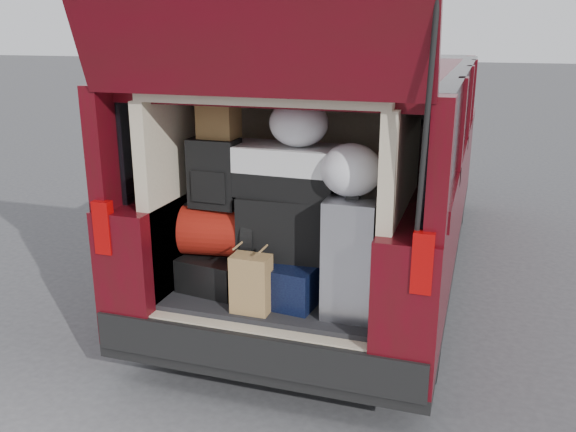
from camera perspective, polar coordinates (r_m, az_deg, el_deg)
name	(u,v)px	position (r m, az deg, el deg)	size (l,w,h in m)	color
ground	(273,385)	(3.82, -1.40, -15.52)	(80.00, 80.00, 0.00)	#3D3D40
minivan	(345,172)	(5.14, 5.38, 4.08)	(1.90, 5.35, 2.77)	black
load_floor	(287,324)	(3.91, -0.08, -10.06)	(1.24, 1.05, 0.55)	black
black_hardshell	(223,267)	(3.79, -6.09, -4.79)	(0.37, 0.51, 0.20)	black
navy_hardshell	(288,275)	(3.62, 0.05, -5.52)	(0.44, 0.54, 0.24)	black
silver_roller	(354,253)	(3.38, 6.16, -3.43)	(0.27, 0.44, 0.66)	white
kraft_bag	(251,284)	(3.39, -3.47, -6.35)	(0.21, 0.14, 0.33)	#9B7146
red_duffel	(221,231)	(3.67, -6.26, -1.39)	(0.46, 0.30, 0.30)	maroon
black_soft_case	(285,226)	(3.54, -0.33, -0.91)	(0.50, 0.30, 0.36)	black
backpack	(215,173)	(3.57, -6.89, 3.99)	(0.28, 0.17, 0.40)	black
twotone_duffel	(285,170)	(3.48, -0.26, 4.31)	(0.63, 0.33, 0.28)	silver
grocery_sack_lower	(219,121)	(3.54, -6.50, 8.82)	(0.21, 0.17, 0.19)	brown
plastic_bag_center	(299,123)	(3.39, 1.02, 8.68)	(0.33, 0.31, 0.26)	silver
plastic_bag_right	(351,170)	(3.22, 5.94, 4.29)	(0.33, 0.30, 0.28)	silver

